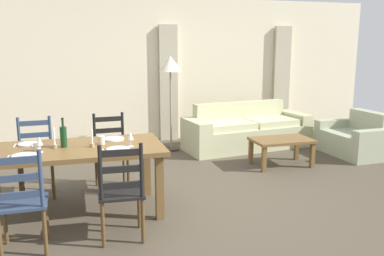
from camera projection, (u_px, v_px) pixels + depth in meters
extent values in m
cube|color=#4C4334|center=(184.00, 200.00, 4.87)|extent=(9.60, 9.60, 0.02)
cube|color=#F2E5BF|center=(138.00, 70.00, 7.71)|extent=(9.60, 0.16, 2.70)
cube|color=#B9B092|center=(169.00, 84.00, 7.77)|extent=(0.35, 0.08, 2.20)
cube|color=#B9B092|center=(281.00, 81.00, 8.43)|extent=(0.35, 0.08, 2.20)
cube|color=brown|center=(73.00, 150.00, 4.31)|extent=(1.90, 0.96, 0.05)
cube|color=brown|center=(159.00, 187.00, 4.26)|extent=(0.08, 0.08, 0.70)
cube|color=brown|center=(147.00, 167.00, 4.97)|extent=(0.08, 0.08, 0.70)
cube|color=#2D3D57|center=(22.00, 203.00, 3.58)|extent=(0.43, 0.41, 0.03)
cylinder|color=brown|center=(5.00, 222.00, 3.73)|extent=(0.04, 0.04, 0.43)
cylinder|color=brown|center=(47.00, 217.00, 3.83)|extent=(0.04, 0.04, 0.43)
cylinder|color=brown|center=(0.00, 238.00, 3.41)|extent=(0.04, 0.04, 0.43)
cylinder|color=brown|center=(45.00, 233.00, 3.52)|extent=(0.04, 0.04, 0.43)
cylinder|color=#2D3D57|center=(41.00, 178.00, 3.42)|extent=(0.04, 0.04, 0.50)
cube|color=#2D3D57|center=(19.00, 195.00, 3.39)|extent=(0.38, 0.03, 0.06)
cube|color=#2D3D57|center=(18.00, 178.00, 3.36)|extent=(0.38, 0.03, 0.06)
cube|color=#2D3D57|center=(16.00, 161.00, 3.33)|extent=(0.38, 0.03, 0.06)
cube|color=black|center=(121.00, 193.00, 3.82)|extent=(0.44, 0.42, 0.03)
cylinder|color=brown|center=(102.00, 211.00, 3.99)|extent=(0.04, 0.04, 0.43)
cylinder|color=brown|center=(139.00, 207.00, 4.07)|extent=(0.04, 0.04, 0.43)
cylinder|color=brown|center=(103.00, 225.00, 3.67)|extent=(0.04, 0.04, 0.43)
cylinder|color=brown|center=(143.00, 221.00, 3.75)|extent=(0.04, 0.04, 0.43)
cylinder|color=black|center=(101.00, 173.00, 3.57)|extent=(0.04, 0.04, 0.50)
cylinder|color=black|center=(142.00, 170.00, 3.65)|extent=(0.04, 0.04, 0.50)
cube|color=black|center=(122.00, 185.00, 3.63)|extent=(0.38, 0.04, 0.06)
cube|color=black|center=(121.00, 169.00, 3.60)|extent=(0.38, 0.04, 0.06)
cube|color=black|center=(121.00, 153.00, 3.57)|extent=(0.38, 0.04, 0.06)
cube|color=#30425E|center=(36.00, 161.00, 4.89)|extent=(0.44, 0.42, 0.03)
cylinder|color=brown|center=(53.00, 182.00, 4.83)|extent=(0.04, 0.04, 0.43)
cylinder|color=brown|center=(21.00, 185.00, 4.72)|extent=(0.04, 0.04, 0.43)
cylinder|color=brown|center=(53.00, 174.00, 5.15)|extent=(0.04, 0.04, 0.43)
cylinder|color=brown|center=(22.00, 176.00, 5.03)|extent=(0.04, 0.04, 0.43)
cylinder|color=#30425E|center=(50.00, 136.00, 5.05)|extent=(0.04, 0.04, 0.50)
cylinder|color=#30425E|center=(19.00, 138.00, 4.94)|extent=(0.04, 0.04, 0.50)
cube|color=#30425E|center=(36.00, 147.00, 5.02)|extent=(0.38, 0.04, 0.06)
cube|color=#30425E|center=(35.00, 135.00, 4.99)|extent=(0.38, 0.04, 0.06)
cube|color=#30425E|center=(34.00, 123.00, 4.96)|extent=(0.38, 0.04, 0.06)
cube|color=black|center=(111.00, 155.00, 5.16)|extent=(0.44, 0.42, 0.03)
cylinder|color=brown|center=(128.00, 175.00, 5.11)|extent=(0.04, 0.04, 0.43)
cylinder|color=brown|center=(99.00, 178.00, 4.99)|extent=(0.04, 0.04, 0.43)
cylinder|color=brown|center=(124.00, 167.00, 5.42)|extent=(0.04, 0.04, 0.43)
cylinder|color=brown|center=(96.00, 170.00, 5.31)|extent=(0.04, 0.04, 0.43)
cylinder|color=black|center=(123.00, 131.00, 5.32)|extent=(0.04, 0.04, 0.50)
cylinder|color=black|center=(95.00, 133.00, 5.21)|extent=(0.04, 0.04, 0.50)
cube|color=black|center=(109.00, 142.00, 5.29)|extent=(0.38, 0.04, 0.06)
cube|color=black|center=(109.00, 130.00, 5.26)|extent=(0.38, 0.04, 0.06)
cube|color=black|center=(108.00, 119.00, 5.23)|extent=(0.38, 0.04, 0.06)
cylinder|color=white|center=(25.00, 156.00, 3.94)|extent=(0.24, 0.24, 0.02)
cube|color=silver|center=(8.00, 157.00, 3.90)|extent=(0.02, 0.17, 0.01)
cylinder|color=white|center=(118.00, 149.00, 4.19)|extent=(0.24, 0.24, 0.02)
cube|color=silver|center=(103.00, 151.00, 4.15)|extent=(0.02, 0.17, 0.01)
cylinder|color=white|center=(30.00, 144.00, 4.41)|extent=(0.24, 0.24, 0.02)
cube|color=silver|center=(15.00, 145.00, 4.37)|extent=(0.02, 0.17, 0.01)
cylinder|color=white|center=(113.00, 139.00, 4.66)|extent=(0.24, 0.24, 0.02)
cube|color=silver|center=(100.00, 140.00, 4.62)|extent=(0.02, 0.17, 0.01)
cylinder|color=#143819|center=(64.00, 137.00, 4.29)|extent=(0.07, 0.07, 0.22)
cylinder|color=#143819|center=(63.00, 123.00, 4.26)|extent=(0.02, 0.02, 0.08)
cylinder|color=black|center=(62.00, 119.00, 4.25)|extent=(0.03, 0.03, 0.02)
cylinder|color=white|center=(40.00, 152.00, 4.10)|extent=(0.06, 0.06, 0.01)
cylinder|color=white|center=(40.00, 148.00, 4.09)|extent=(0.01, 0.01, 0.07)
cone|color=white|center=(39.00, 141.00, 4.08)|extent=(0.06, 0.06, 0.08)
cylinder|color=white|center=(131.00, 146.00, 4.33)|extent=(0.06, 0.06, 0.01)
cylinder|color=white|center=(131.00, 143.00, 4.33)|extent=(0.01, 0.01, 0.07)
cone|color=white|center=(130.00, 136.00, 4.31)|extent=(0.06, 0.06, 0.08)
cylinder|color=beige|center=(102.00, 140.00, 4.44)|extent=(0.07, 0.07, 0.09)
cylinder|color=beige|center=(37.00, 147.00, 4.14)|extent=(0.07, 0.07, 0.09)
cylinder|color=#998C66|center=(55.00, 146.00, 4.27)|extent=(0.05, 0.05, 0.04)
cylinder|color=white|center=(54.00, 136.00, 4.25)|extent=(0.02, 0.02, 0.18)
cylinder|color=#998C66|center=(92.00, 145.00, 4.32)|extent=(0.05, 0.05, 0.04)
cylinder|color=white|center=(92.00, 136.00, 4.30)|extent=(0.02, 0.02, 0.15)
cube|color=#C0C192|center=(248.00, 137.00, 7.29)|extent=(1.89, 1.04, 0.40)
cube|color=#C0C192|center=(239.00, 123.00, 7.52)|extent=(1.81, 0.44, 0.80)
cube|color=#C0C192|center=(294.00, 128.00, 7.68)|extent=(0.35, 0.83, 0.58)
cube|color=#C0C192|center=(196.00, 137.00, 6.87)|extent=(0.35, 0.83, 0.58)
cube|color=beige|center=(271.00, 122.00, 7.37)|extent=(0.94, 0.75, 0.12)
cube|color=beige|center=(227.00, 125.00, 7.01)|extent=(0.94, 0.75, 0.12)
cube|color=brown|center=(282.00, 140.00, 6.18)|extent=(0.90, 0.56, 0.04)
cube|color=brown|center=(264.00, 159.00, 5.90)|extent=(0.06, 0.06, 0.38)
cube|color=brown|center=(312.00, 155.00, 6.12)|extent=(0.06, 0.06, 0.38)
cube|color=brown|center=(251.00, 152.00, 6.33)|extent=(0.06, 0.06, 0.38)
cube|color=brown|center=(296.00, 148.00, 6.55)|extent=(0.06, 0.06, 0.38)
cube|color=#A4AC8B|center=(354.00, 143.00, 6.87)|extent=(0.83, 0.83, 0.38)
cube|color=#A4AC8B|center=(369.00, 132.00, 6.93)|extent=(0.23, 0.81, 0.72)
cube|color=#A4AC8B|center=(375.00, 146.00, 6.40)|extent=(0.81, 0.21, 0.52)
cube|color=#A4AC8B|center=(335.00, 133.00, 7.31)|extent=(0.81, 0.21, 0.52)
cylinder|color=#332D28|center=(171.00, 149.00, 7.19)|extent=(0.28, 0.28, 0.03)
cylinder|color=gray|center=(171.00, 111.00, 7.06)|extent=(0.03, 0.03, 1.35)
cone|color=beige|center=(170.00, 64.00, 6.90)|extent=(0.40, 0.40, 0.26)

